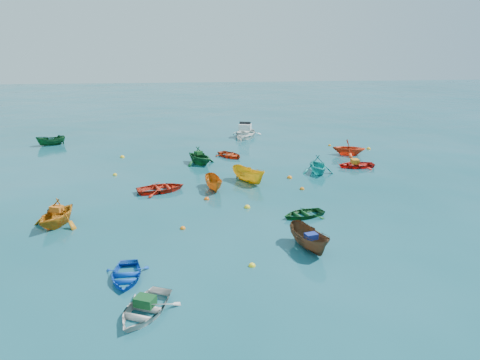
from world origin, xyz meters
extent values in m
plane|color=#0A444B|center=(0.00, 0.00, 0.00)|extent=(160.00, 160.00, 0.00)
imported|color=#0E46B8|center=(-6.20, -7.43, 0.00)|extent=(2.00, 2.73, 0.55)
imported|color=beige|center=(-5.19, -10.18, 0.00)|extent=(3.14, 3.57, 0.61)
imported|color=brown|center=(2.29, -5.36, 0.00)|extent=(1.98, 3.27, 1.19)
imported|color=#C46F12|center=(-10.68, -1.00, 0.00)|extent=(3.47, 3.72, 1.59)
imported|color=gold|center=(0.69, 5.70, 0.00)|extent=(2.73, 3.28, 1.22)
imported|color=#10461B|center=(3.02, -1.13, 0.00)|extent=(2.97, 2.51, 0.52)
imported|color=#1BAAA5|center=(6.15, 7.47, 0.00)|extent=(2.44, 2.81, 1.45)
imported|color=red|center=(-5.38, 4.28, 0.00)|extent=(3.71, 3.11, 0.66)
imported|color=#C56112|center=(-1.84, 4.36, 0.00)|extent=(1.38, 2.79, 1.04)
imported|color=#135325|center=(-2.68, 11.07, 0.00)|extent=(3.66, 3.75, 1.50)
imported|color=red|center=(9.61, 8.78, 0.00)|extent=(2.88, 2.09, 0.59)
imported|color=#B02E0E|center=(-0.01, 13.05, 0.00)|extent=(3.07, 3.27, 0.55)
imported|color=red|center=(10.31, 12.68, 0.00)|extent=(3.32, 3.06, 1.45)
imported|color=#10451F|center=(-16.49, 19.23, 0.00)|extent=(2.79, 1.81, 1.01)
imported|color=white|center=(2.20, 21.04, 0.00)|extent=(4.08, 4.94, 1.49)
cube|color=#11471E|center=(-5.15, -10.08, 0.48)|extent=(0.89, 0.80, 0.35)
cube|color=navy|center=(2.34, -5.50, 0.73)|extent=(0.67, 0.58, 0.28)
cube|color=#D26215|center=(-10.67, -0.95, 0.95)|extent=(0.76, 0.67, 0.31)
cube|color=#124A19|center=(-2.73, 11.15, 0.89)|extent=(0.72, 0.69, 0.28)
cube|color=orange|center=(9.51, 8.78, 0.47)|extent=(0.56, 0.73, 0.35)
sphere|color=orange|center=(-3.86, -2.22, 0.00)|extent=(0.30, 0.30, 0.30)
sphere|color=yellow|center=(-0.70, -6.84, 0.00)|extent=(0.32, 0.32, 0.32)
sphere|color=#D5670B|center=(4.09, 3.72, 0.00)|extent=(0.33, 0.33, 0.33)
sphere|color=gold|center=(-9.01, 8.46, 0.00)|extent=(0.32, 0.32, 0.32)
sphere|color=#F1540D|center=(-2.41, 2.34, 0.00)|extent=(0.35, 0.35, 0.35)
sphere|color=yellow|center=(-0.02, 0.61, 0.00)|extent=(0.37, 0.37, 0.37)
sphere|color=orange|center=(3.78, 6.37, 0.00)|extent=(0.38, 0.38, 0.38)
sphere|color=yellow|center=(-9.18, 13.82, 0.00)|extent=(0.38, 0.38, 0.38)
sphere|color=orange|center=(9.68, 16.24, 0.00)|extent=(0.30, 0.30, 0.30)
sphere|color=gold|center=(12.85, 14.56, 0.00)|extent=(0.37, 0.37, 0.37)
camera|label=1|loc=(-3.22, -25.67, 9.96)|focal=35.00mm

